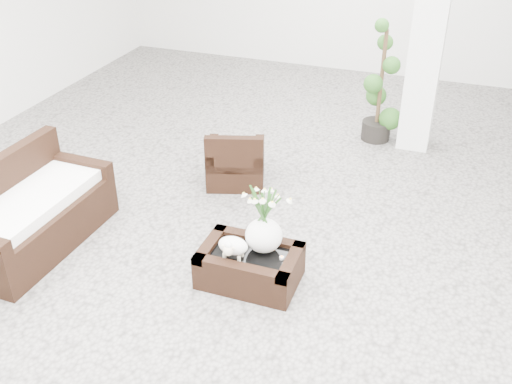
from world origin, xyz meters
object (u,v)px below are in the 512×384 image
(coffee_table, at_px, (250,267))
(topiary, at_px, (381,83))
(armchair, at_px, (236,155))
(loveseat, at_px, (32,206))

(coffee_table, bearing_deg, topiary, 81.06)
(coffee_table, height_order, armchair, armchair)
(coffee_table, relative_size, topiary, 0.56)
(armchair, height_order, loveseat, loveseat)
(coffee_table, distance_m, armchair, 1.91)
(loveseat, distance_m, topiary, 4.59)
(armchair, xyz_separation_m, loveseat, (-1.41, -1.89, 0.10))
(coffee_table, height_order, loveseat, loveseat)
(coffee_table, bearing_deg, armchair, 115.50)
(armchair, distance_m, topiary, 2.27)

